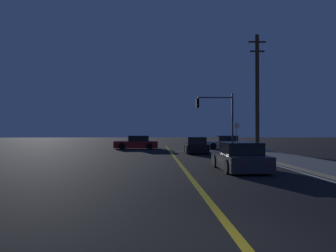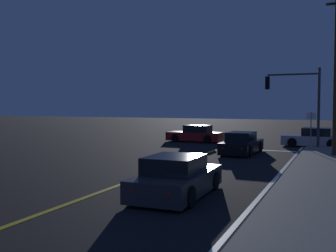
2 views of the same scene
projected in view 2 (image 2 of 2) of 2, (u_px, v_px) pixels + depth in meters
sidewalk_right at (323, 188)px, 13.79m from camera, size 3.20×46.77×0.15m
lane_line_center at (144, 176)px, 16.56m from camera, size 0.20×44.17×0.01m
lane_line_edge_right at (269, 186)px, 14.52m from camera, size 0.16×44.17×0.01m
stop_bar at (259, 150)px, 26.03m from camera, size 5.40×0.50×0.01m
car_parked_curb_red at (195, 134)px, 32.05m from camera, size 4.46×1.86×1.34m
car_side_waiting_silver at (314, 138)px, 28.33m from camera, size 4.27×2.06×1.34m
car_distant_tail_charcoal at (177, 178)px, 12.99m from camera, size 2.04×4.35×1.34m
car_far_approaching_black at (242, 144)px, 24.15m from camera, size 1.94×4.40×1.34m
traffic_signal_near_right at (298, 95)px, 27.08m from camera, size 3.64×0.28×5.47m
street_sign_corner at (311, 126)px, 24.21m from camera, size 0.56×0.06×2.56m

